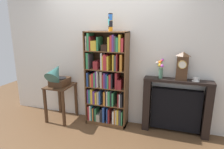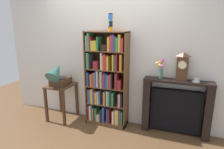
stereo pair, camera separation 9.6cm
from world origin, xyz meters
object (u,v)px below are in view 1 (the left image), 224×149
at_px(bookshelf, 106,83).
at_px(fireplace_mantel, 176,107).
at_px(teacup_with_saucer, 196,79).
at_px(side_table_left, 61,94).
at_px(flower_vase, 161,69).
at_px(cup_stack, 111,22).
at_px(gramophone, 57,76).
at_px(mantel_clock, 182,66).

bearing_deg(bookshelf, fireplace_mantel, 3.09).
xyz_separation_m(fireplace_mantel, teacup_with_saucer, (0.26, -0.02, 0.52)).
distance_m(side_table_left, flower_vase, 1.96).
relative_size(cup_stack, gramophone, 0.57).
xyz_separation_m(cup_stack, flower_vase, (0.87, 0.03, -0.75)).
xyz_separation_m(mantel_clock, flower_vase, (-0.33, -0.00, -0.07)).
bearing_deg(bookshelf, gramophone, -168.25).
distance_m(bookshelf, gramophone, 0.93).
bearing_deg(flower_vase, fireplace_mantel, 4.20).
relative_size(side_table_left, fireplace_mantel, 0.64).
distance_m(bookshelf, teacup_with_saucer, 1.52).
xyz_separation_m(side_table_left, teacup_with_saucer, (2.42, 0.16, 0.47)).
distance_m(mantel_clock, flower_vase, 0.34).
bearing_deg(gramophone, mantel_clock, 6.12).
relative_size(bookshelf, mantel_clock, 3.75).
relative_size(gramophone, fireplace_mantel, 0.47).
height_order(mantel_clock, teacup_with_saucer, mantel_clock).
xyz_separation_m(bookshelf, mantel_clock, (1.28, 0.05, 0.38)).
distance_m(cup_stack, mantel_clock, 1.38).
bearing_deg(teacup_with_saucer, cup_stack, -178.71).
bearing_deg(bookshelf, cup_stack, 11.10).
relative_size(bookshelf, flower_vase, 5.33).
height_order(flower_vase, teacup_with_saucer, flower_vase).
bearing_deg(mantel_clock, teacup_with_saucer, 0.52).
bearing_deg(cup_stack, mantel_clock, 1.44).
bearing_deg(side_table_left, teacup_with_saucer, 3.73).
xyz_separation_m(side_table_left, flower_vase, (1.86, 0.16, 0.61)).
relative_size(bookshelf, fireplace_mantel, 1.57).
height_order(fireplace_mantel, teacup_with_saucer, teacup_with_saucer).
bearing_deg(side_table_left, mantel_clock, 4.06).
distance_m(bookshelf, cup_stack, 1.07).
relative_size(gramophone, flower_vase, 1.59).
bearing_deg(teacup_with_saucer, gramophone, -174.40).
xyz_separation_m(side_table_left, fireplace_mantel, (2.15, 0.18, -0.04)).
xyz_separation_m(bookshelf, cup_stack, (0.08, 0.02, 1.07)).
relative_size(fireplace_mantel, flower_vase, 3.40).
relative_size(cup_stack, fireplace_mantel, 0.27).
bearing_deg(gramophone, bookshelf, 11.75).
bearing_deg(cup_stack, gramophone, -168.30).
height_order(bookshelf, fireplace_mantel, bookshelf).
bearing_deg(gramophone, flower_vase, 7.19).
bearing_deg(gramophone, fireplace_mantel, 6.79).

